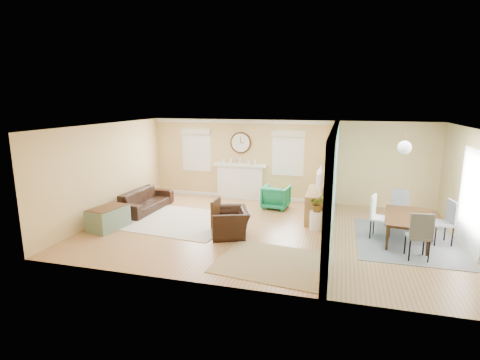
# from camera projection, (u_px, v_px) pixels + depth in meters

# --- Properties ---
(floor) EXTENTS (9.00, 9.00, 0.00)m
(floor) POSITION_uv_depth(u_px,v_px,m) (268.00, 231.00, 9.38)
(floor) COLOR #94603A
(floor) RESTS_ON ground
(wall_back) EXTENTS (9.00, 0.02, 2.60)m
(wall_back) POSITION_uv_depth(u_px,v_px,m) (286.00, 161.00, 11.93)
(wall_back) COLOR tan
(wall_back) RESTS_ON ground
(wall_front) EXTENTS (9.00, 0.02, 2.60)m
(wall_front) POSITION_uv_depth(u_px,v_px,m) (234.00, 217.00, 6.27)
(wall_front) COLOR tan
(wall_front) RESTS_ON ground
(wall_left) EXTENTS (0.02, 6.00, 2.60)m
(wall_left) POSITION_uv_depth(u_px,v_px,m) (107.00, 171.00, 10.26)
(wall_left) COLOR tan
(wall_left) RESTS_ON ground
(wall_right) EXTENTS (0.02, 6.00, 2.60)m
(wall_right) POSITION_uv_depth(u_px,v_px,m) (477.00, 192.00, 7.95)
(wall_right) COLOR tan
(wall_right) RESTS_ON ground
(ceiling) EXTENTS (9.00, 6.00, 0.02)m
(ceiling) POSITION_uv_depth(u_px,v_px,m) (269.00, 127.00, 8.83)
(ceiling) COLOR white
(ceiling) RESTS_ON wall_back
(partition) EXTENTS (0.17, 6.00, 2.60)m
(partition) POSITION_uv_depth(u_px,v_px,m) (333.00, 179.00, 8.97)
(partition) COLOR tan
(partition) RESTS_ON ground
(fireplace) EXTENTS (1.70, 0.30, 1.17)m
(fireplace) POSITION_uv_depth(u_px,v_px,m) (240.00, 181.00, 12.35)
(fireplace) COLOR white
(fireplace) RESTS_ON ground
(wall_clock) EXTENTS (0.70, 0.07, 0.70)m
(wall_clock) POSITION_uv_depth(u_px,v_px,m) (241.00, 143.00, 12.17)
(wall_clock) COLOR #492B14
(wall_clock) RESTS_ON wall_back
(window_left) EXTENTS (1.05, 0.13, 1.42)m
(window_left) POSITION_uv_depth(u_px,v_px,m) (196.00, 147.00, 12.60)
(window_left) COLOR white
(window_left) RESTS_ON wall_back
(window_right) EXTENTS (1.05, 0.13, 1.42)m
(window_right) POSITION_uv_depth(u_px,v_px,m) (288.00, 150.00, 11.80)
(window_right) COLOR white
(window_right) RESTS_ON wall_back
(french_doors) EXTENTS (0.06, 1.70, 2.20)m
(french_doors) POSITION_uv_depth(u_px,v_px,m) (473.00, 201.00, 8.00)
(french_doors) COLOR white
(french_doors) RESTS_ON ground
(pendant) EXTENTS (0.30, 0.30, 0.55)m
(pendant) POSITION_uv_depth(u_px,v_px,m) (404.00, 148.00, 8.14)
(pendant) COLOR gold
(pendant) RESTS_ON ceiling
(rug_cream) EXTENTS (3.01, 2.68, 0.01)m
(rug_cream) POSITION_uv_depth(u_px,v_px,m) (180.00, 221.00, 10.13)
(rug_cream) COLOR beige
(rug_cream) RESTS_ON floor
(rug_jute) EXTENTS (2.43, 2.08, 0.01)m
(rug_jute) POSITION_uv_depth(u_px,v_px,m) (274.00, 263.00, 7.53)
(rug_jute) COLOR #9B7D5C
(rug_jute) RESTS_ON floor
(rug_grey) EXTENTS (2.27, 2.84, 0.01)m
(rug_grey) POSITION_uv_depth(u_px,v_px,m) (407.00, 241.00, 8.70)
(rug_grey) COLOR slate
(rug_grey) RESTS_ON floor
(sofa) EXTENTS (0.90, 2.10, 0.60)m
(sofa) POSITION_uv_depth(u_px,v_px,m) (145.00, 200.00, 11.09)
(sofa) COLOR black
(sofa) RESTS_ON floor
(eames_chair) EXTENTS (1.20, 1.27, 0.66)m
(eames_chair) POSITION_uv_depth(u_px,v_px,m) (230.00, 222.00, 9.01)
(eames_chair) COLOR black
(eames_chair) RESTS_ON floor
(green_chair) EXTENTS (0.83, 0.85, 0.70)m
(green_chair) POSITION_uv_depth(u_px,v_px,m) (276.00, 197.00, 11.27)
(green_chair) COLOR #1A6646
(green_chair) RESTS_ON floor
(trunk) EXTENTS (0.76, 1.08, 0.57)m
(trunk) POSITION_uv_depth(u_px,v_px,m) (108.00, 218.00, 9.47)
(trunk) COLOR #59725C
(trunk) RESTS_ON floor
(credenza) EXTENTS (0.52, 1.54, 0.80)m
(credenza) POSITION_uv_depth(u_px,v_px,m) (316.00, 205.00, 10.23)
(credenza) COLOR olive
(credenza) RESTS_ON floor
(tv) EXTENTS (0.23, 1.06, 0.61)m
(tv) POSITION_uv_depth(u_px,v_px,m) (317.00, 180.00, 10.09)
(tv) COLOR black
(tv) RESTS_ON credenza
(garden_stool) EXTENTS (0.32, 0.32, 0.48)m
(garden_stool) POSITION_uv_depth(u_px,v_px,m) (316.00, 221.00, 9.42)
(garden_stool) COLOR white
(garden_stool) RESTS_ON floor
(potted_plant) EXTENTS (0.38, 0.43, 0.43)m
(potted_plant) POSITION_uv_depth(u_px,v_px,m) (317.00, 203.00, 9.32)
(potted_plant) COLOR #337F33
(potted_plant) RESTS_ON garden_stool
(dining_table) EXTENTS (1.18, 1.84, 0.61)m
(dining_table) POSITION_uv_depth(u_px,v_px,m) (408.00, 229.00, 8.64)
(dining_table) COLOR #492B14
(dining_table) RESTS_ON floor
(dining_chair_n) EXTENTS (0.47, 0.47, 0.94)m
(dining_chair_n) POSITION_uv_depth(u_px,v_px,m) (400.00, 206.00, 9.62)
(dining_chair_n) COLOR slate
(dining_chair_n) RESTS_ON floor
(dining_chair_s) EXTENTS (0.49, 0.49, 1.02)m
(dining_chair_s) POSITION_uv_depth(u_px,v_px,m) (418.00, 231.00, 7.63)
(dining_chair_s) COLOR slate
(dining_chair_s) RESTS_ON floor
(dining_chair_w) EXTENTS (0.56, 0.56, 1.03)m
(dining_chair_w) POSITION_uv_depth(u_px,v_px,m) (381.00, 214.00, 8.75)
(dining_chair_w) COLOR white
(dining_chair_w) RESTS_ON floor
(dining_chair_e) EXTENTS (0.53, 0.53, 1.02)m
(dining_chair_e) POSITION_uv_depth(u_px,v_px,m) (442.00, 218.00, 8.42)
(dining_chair_e) COLOR slate
(dining_chair_e) RESTS_ON floor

